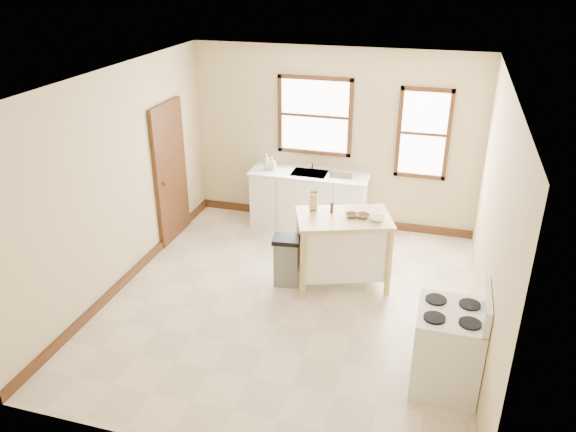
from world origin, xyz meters
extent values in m
plane|color=beige|center=(0.00, 0.00, 0.00)|extent=(5.00, 5.00, 0.00)
plane|color=white|center=(0.00, 0.00, 2.80)|extent=(5.00, 5.00, 0.00)
cube|color=#CBBC85|center=(0.00, 2.50, 1.40)|extent=(4.50, 0.04, 2.80)
cube|color=#CBBC85|center=(-2.25, 0.00, 1.40)|extent=(0.04, 5.00, 2.80)
cube|color=#CBBC85|center=(2.25, 0.00, 1.40)|extent=(0.04, 5.00, 2.80)
cube|color=#361B0E|center=(-2.21, 1.30, 1.05)|extent=(0.06, 0.90, 2.10)
cube|color=#361B0E|center=(0.00, 2.47, 0.06)|extent=(4.50, 0.04, 0.12)
cube|color=#361B0E|center=(-2.22, 0.00, 0.06)|extent=(0.04, 5.00, 0.12)
cylinder|color=silver|center=(-0.30, 2.38, 1.03)|extent=(0.03, 0.03, 0.22)
imported|color=#B2B2B2|center=(-0.99, 2.16, 1.05)|extent=(0.11, 0.11, 0.26)
imported|color=#B2B2B2|center=(-0.90, 2.18, 1.02)|extent=(0.10, 0.10, 0.21)
cylinder|color=#461F13|center=(0.36, 0.72, 1.05)|extent=(0.06, 0.06, 0.15)
imported|color=brown|center=(0.63, 0.67, 0.99)|extent=(0.22, 0.22, 0.04)
imported|color=brown|center=(0.77, 0.69, 0.99)|extent=(0.24, 0.24, 0.04)
imported|color=white|center=(0.96, 0.65, 1.00)|extent=(0.25, 0.25, 0.06)
camera|label=1|loc=(1.64, -5.76, 3.98)|focal=35.00mm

